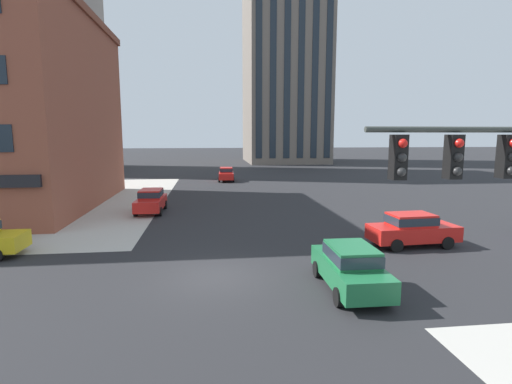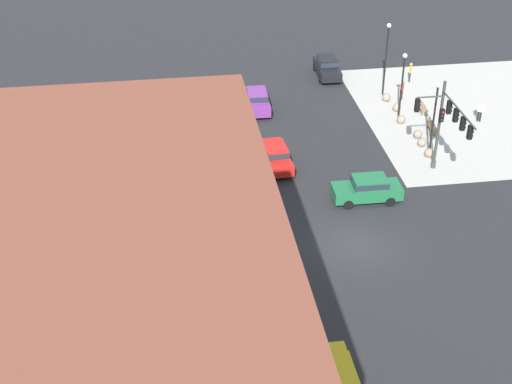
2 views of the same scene
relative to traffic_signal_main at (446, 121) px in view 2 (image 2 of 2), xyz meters
The scene contains 23 objects.
ground_plane 11.06m from the traffic_signal_main, 132.99° to the left, with size 320.00×320.00×0.00m, color #262628.
sidewalk_corner_slab 12.24m from the traffic_signal_main, 37.89° to the right, with size 20.00×19.00×0.02m, color #B7B2A8.
traffic_signal_main is the anchor object (origin of this frame).
bollard_sphere_curb_a 4.89m from the traffic_signal_main, ahead, with size 0.67×0.67×0.67m, color gray.
bollard_sphere_curb_b 5.96m from the traffic_signal_main, ahead, with size 0.67×0.67×0.67m, color gray.
bollard_sphere_curb_c 6.98m from the traffic_signal_main, ahead, with size 0.67×0.67×0.67m, color gray.
bollard_sphere_curb_d 9.16m from the traffic_signal_main, ahead, with size 0.67×0.67×0.67m, color gray.
bollard_sphere_curb_e 11.12m from the traffic_signal_main, ahead, with size 0.67×0.67×0.67m, color gray.
bollard_sphere_curb_f 12.94m from the traffic_signal_main, ahead, with size 0.67×0.67×0.67m, color gray.
bench_near_signal 7.99m from the traffic_signal_main, 15.87° to the right, with size 1.85×0.72×0.49m.
bench_mid_block 11.03m from the traffic_signal_main, 12.80° to the right, with size 1.83×0.61×0.49m.
pedestrian_near_bench 16.48m from the traffic_signal_main, 11.23° to the right, with size 0.51×0.32×1.71m.
pedestrian_at_curb 13.02m from the traffic_signal_main, ahead, with size 0.50×0.33×1.66m.
pedestrian_walking_east 10.38m from the traffic_signal_main, 38.07° to the right, with size 0.35×0.48×1.69m.
street_lamp_corner_near 3.18m from the traffic_signal_main, ahead, with size 0.36×0.36×5.60m.
street_lamp_mid_sidewalk 9.14m from the traffic_signal_main, ahead, with size 0.36×0.36×5.36m.
street_lamp_corner_far 13.62m from the traffic_signal_main, ahead, with size 0.36×0.36×6.11m.
car_main_northbound_far 18.70m from the traffic_signal_main, 11.24° to the left, with size 4.46×2.01×1.68m.
car_main_southbound_far 11.60m from the traffic_signal_main, 73.95° to the left, with size 4.49×2.07×1.68m.
car_cross_eastbound 24.38m from the traffic_signal_main, 118.06° to the left, with size 1.98×4.44×1.68m.
car_cross_westbound 16.50m from the traffic_signal_main, 40.96° to the left, with size 4.46×2.01×1.68m.
car_parked_curb 6.80m from the traffic_signal_main, 110.83° to the left, with size 1.95×4.43×1.68m.
car_cross_far 21.56m from the traffic_signal_main, 147.87° to the left, with size 4.41×1.91×1.68m.
Camera 2 is at (-35.12, 11.06, 26.30)m, focal length 53.42 mm.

